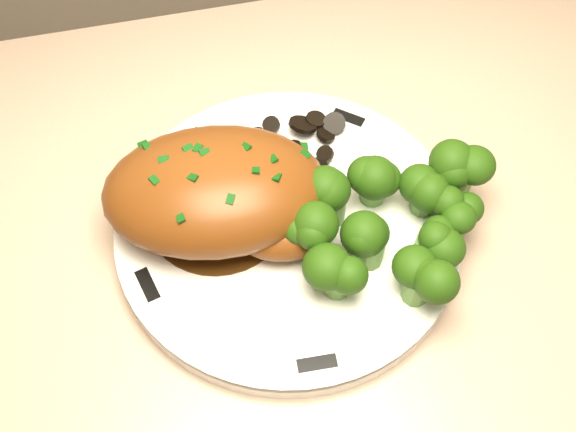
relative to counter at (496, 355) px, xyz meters
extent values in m
cube|color=brown|center=(0.00, 0.00, -0.02)|extent=(1.88, 0.61, 0.81)
cylinder|color=white|center=(-0.29, 0.01, 0.43)|extent=(0.34, 0.34, 0.02)
cube|color=black|center=(-0.21, 0.11, 0.44)|extent=(0.03, 0.03, 0.00)
cube|color=black|center=(-0.36, 0.12, 0.44)|extent=(0.03, 0.03, 0.00)
cube|color=black|center=(-0.42, -0.02, 0.44)|extent=(0.02, 0.03, 0.00)
cube|color=black|center=(-0.30, -0.11, 0.44)|extent=(0.03, 0.01, 0.00)
cube|color=black|center=(-0.18, -0.03, 0.44)|extent=(0.02, 0.03, 0.00)
cylinder|color=#3F240B|center=(-0.35, 0.03, 0.44)|extent=(0.12, 0.12, 0.00)
ellipsoid|color=brown|center=(-0.35, 0.03, 0.47)|extent=(0.20, 0.15, 0.07)
ellipsoid|color=brown|center=(-0.30, 0.00, 0.46)|extent=(0.09, 0.07, 0.04)
cube|color=#0D3F0D|center=(-0.40, 0.05, 0.50)|extent=(0.01, 0.01, 0.00)
cube|color=#0D3F0D|center=(-0.38, 0.04, 0.50)|extent=(0.01, 0.01, 0.00)
cube|color=#0D3F0D|center=(-0.36, 0.04, 0.51)|extent=(0.01, 0.01, 0.00)
cube|color=#0D3F0D|center=(-0.34, 0.04, 0.51)|extent=(0.01, 0.01, 0.00)
cube|color=#0D3F0D|center=(-0.32, 0.03, 0.50)|extent=(0.01, 0.01, 0.00)
cube|color=#0D3F0D|center=(-0.29, 0.03, 0.50)|extent=(0.01, 0.01, 0.00)
cylinder|color=black|center=(-0.24, 0.08, 0.44)|extent=(0.02, 0.02, 0.01)
cylinder|color=black|center=(-0.24, 0.09, 0.44)|extent=(0.02, 0.02, 0.01)
cylinder|color=black|center=(-0.25, 0.09, 0.44)|extent=(0.02, 0.02, 0.01)
cylinder|color=black|center=(-0.25, 0.10, 0.44)|extent=(0.02, 0.02, 0.01)
cylinder|color=black|center=(-0.26, 0.10, 0.44)|extent=(0.02, 0.02, 0.01)
cylinder|color=black|center=(-0.27, 0.10, 0.44)|extent=(0.02, 0.02, 0.02)
cylinder|color=black|center=(-0.28, 0.10, 0.44)|extent=(0.02, 0.02, 0.01)
cylinder|color=black|center=(-0.29, 0.10, 0.44)|extent=(0.03, 0.03, 0.00)
cylinder|color=black|center=(-0.30, 0.10, 0.44)|extent=(0.03, 0.03, 0.01)
cylinder|color=black|center=(-0.31, 0.09, 0.44)|extent=(0.03, 0.03, 0.02)
cylinder|color=black|center=(-0.31, 0.09, 0.44)|extent=(0.03, 0.03, 0.01)
cylinder|color=black|center=(-0.31, 0.08, 0.44)|extent=(0.02, 0.02, 0.01)
cylinder|color=black|center=(-0.31, 0.07, 0.44)|extent=(0.03, 0.03, 0.01)
cylinder|color=black|center=(-0.31, 0.07, 0.44)|extent=(0.03, 0.03, 0.01)
cylinder|color=black|center=(-0.30, 0.06, 0.44)|extent=(0.03, 0.03, 0.02)
cylinder|color=black|center=(-0.29, 0.06, 0.44)|extent=(0.03, 0.03, 0.02)
cylinder|color=black|center=(-0.28, 0.06, 0.44)|extent=(0.03, 0.03, 0.01)
cylinder|color=black|center=(-0.27, 0.06, 0.44)|extent=(0.03, 0.03, 0.01)
cylinder|color=black|center=(-0.26, 0.06, 0.44)|extent=(0.03, 0.03, 0.02)
cylinder|color=black|center=(-0.25, 0.06, 0.44)|extent=(0.04, 0.04, 0.01)
cylinder|color=black|center=(-0.25, 0.07, 0.44)|extent=(0.03, 0.04, 0.02)
cylinder|color=black|center=(-0.24, 0.07, 0.44)|extent=(0.03, 0.03, 0.02)
cylinder|color=#5E8D3B|center=(-0.26, 0.01, 0.45)|extent=(0.02, 0.02, 0.03)
sphere|color=#173508|center=(-0.26, 0.01, 0.47)|extent=(0.03, 0.03, 0.03)
cylinder|color=#5E8D3B|center=(-0.22, 0.02, 0.45)|extent=(0.02, 0.02, 0.03)
sphere|color=#173508|center=(-0.22, 0.02, 0.47)|extent=(0.03, 0.03, 0.03)
cylinder|color=#5E8D3B|center=(-0.18, 0.00, 0.45)|extent=(0.02, 0.02, 0.03)
sphere|color=#173508|center=(-0.18, 0.00, 0.47)|extent=(0.03, 0.03, 0.03)
cylinder|color=#5E8D3B|center=(-0.24, -0.04, 0.45)|extent=(0.02, 0.02, 0.03)
sphere|color=#173508|center=(-0.24, -0.04, 0.47)|extent=(0.03, 0.03, 0.03)
cylinder|color=#5E8D3B|center=(-0.19, -0.04, 0.45)|extent=(0.02, 0.02, 0.03)
sphere|color=#173508|center=(-0.19, -0.04, 0.47)|extent=(0.03, 0.03, 0.03)
cylinder|color=#5E8D3B|center=(-0.16, -0.03, 0.45)|extent=(0.02, 0.02, 0.03)
sphere|color=#173508|center=(-0.16, -0.03, 0.47)|extent=(0.03, 0.03, 0.03)
cylinder|color=#5E8D3B|center=(-0.27, -0.06, 0.45)|extent=(0.02, 0.02, 0.03)
sphere|color=#173508|center=(-0.27, -0.06, 0.47)|extent=(0.03, 0.03, 0.03)
cylinder|color=#5E8D3B|center=(-0.21, -0.08, 0.45)|extent=(0.02, 0.02, 0.03)
sphere|color=#173508|center=(-0.21, -0.08, 0.47)|extent=(0.03, 0.03, 0.03)
cylinder|color=#5E8D3B|center=(-0.28, -0.02, 0.45)|extent=(0.02, 0.02, 0.03)
sphere|color=#173508|center=(-0.28, -0.02, 0.47)|extent=(0.03, 0.03, 0.03)
cylinder|color=#5E8D3B|center=(-0.15, 0.01, 0.45)|extent=(0.02, 0.02, 0.03)
sphere|color=#173508|center=(-0.15, 0.01, 0.47)|extent=(0.03, 0.03, 0.03)
camera|label=1|loc=(-0.37, -0.30, 0.95)|focal=45.00mm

